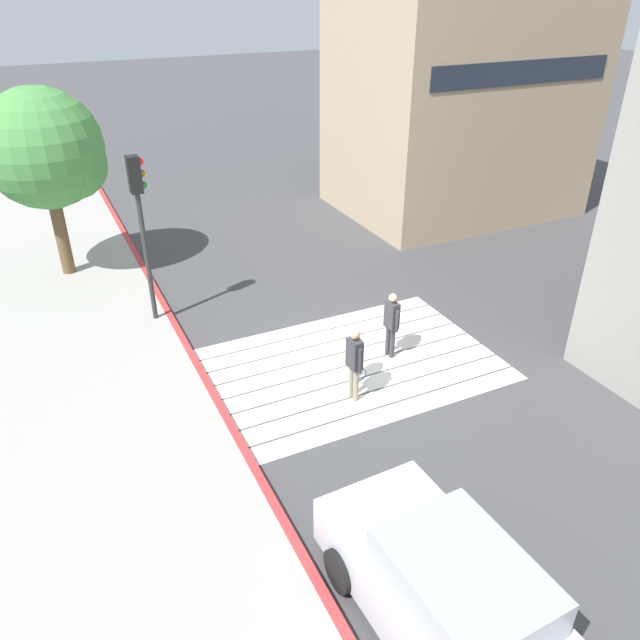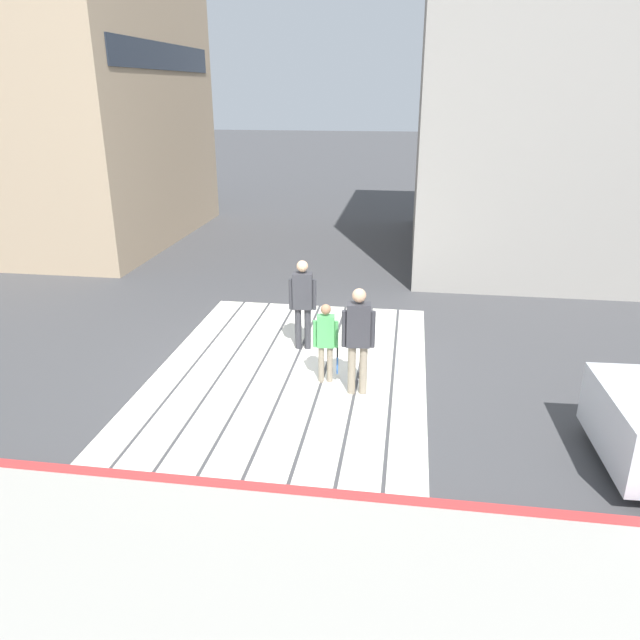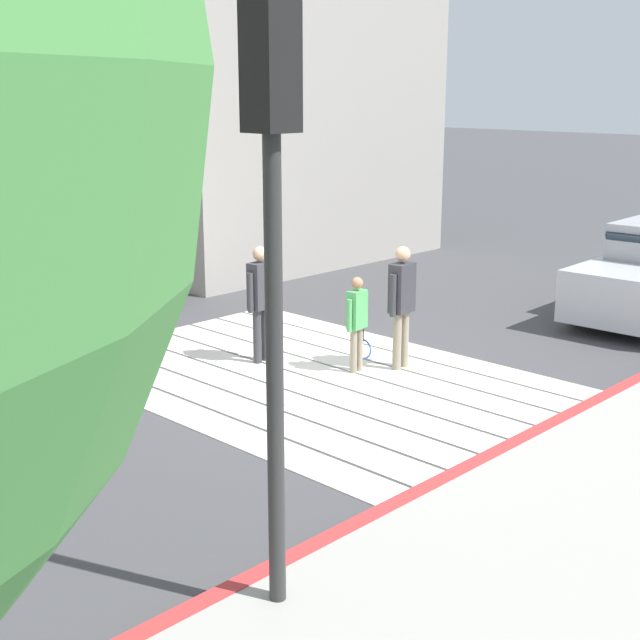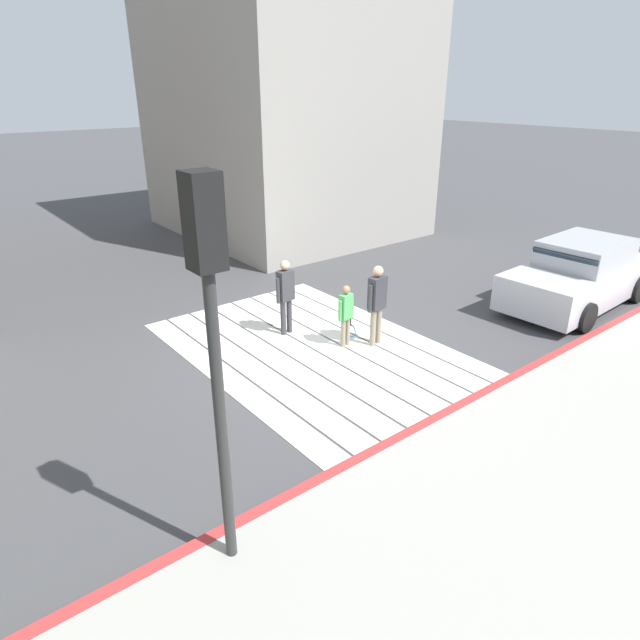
{
  "view_description": "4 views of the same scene",
  "coord_description": "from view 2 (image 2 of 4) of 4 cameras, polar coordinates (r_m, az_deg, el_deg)",
  "views": [
    {
      "loc": [
        -5.76,
        -10.23,
        7.79
      ],
      "look_at": [
        -0.61,
        0.46,
        1.08
      ],
      "focal_mm": 34.55,
      "sensor_mm": 36.0,
      "label": 1
    },
    {
      "loc": [
        -8.82,
        -1.79,
        4.32
      ],
      "look_at": [
        0.08,
        -0.47,
        0.89
      ],
      "focal_mm": 34.14,
      "sensor_mm": 36.0,
      "label": 2
    },
    {
      "loc": [
        -7.75,
        7.77,
        3.68
      ],
      "look_at": [
        -0.05,
        -0.16,
        0.76
      ],
      "focal_mm": 49.79,
      "sensor_mm": 36.0,
      "label": 3
    },
    {
      "loc": [
        -7.75,
        5.99,
        4.89
      ],
      "look_at": [
        -0.78,
        0.44,
        1.02
      ],
      "focal_mm": 30.77,
      "sensor_mm": 36.0,
      "label": 4
    }
  ],
  "objects": [
    {
      "name": "pedestrian_adult_lead",
      "position": [
        8.89,
        3.61,
        -1.33
      ],
      "size": [
        0.24,
        0.49,
        1.67
      ],
      "color": "gray",
      "rests_on": "ground"
    },
    {
      "name": "curb_painted",
      "position": [
        7.23,
        -7.85,
        -15.42
      ],
      "size": [
        0.16,
        40.0,
        0.13
      ],
      "primitive_type": "cube",
      "color": "#BC3333",
      "rests_on": "ground"
    },
    {
      "name": "ground_plane",
      "position": [
        9.98,
        -2.73,
        -4.82
      ],
      "size": [
        120.0,
        120.0,
        0.0
      ],
      "primitive_type": "plane",
      "color": "#424244"
    },
    {
      "name": "building_far_north",
      "position": [
        19.95,
        -22.79,
        20.41
      ],
      "size": [
        8.0,
        6.03,
        9.36
      ],
      "color": "tan",
      "rests_on": "ground"
    },
    {
      "name": "building_far_south",
      "position": [
        17.69,
        21.76,
        20.9
      ],
      "size": [
        8.0,
        7.04,
        9.5
      ],
      "color": "gray",
      "rests_on": "ground"
    },
    {
      "name": "crosswalk_stripes",
      "position": [
        9.98,
        -2.73,
        -4.78
      ],
      "size": [
        6.4,
        4.35,
        0.01
      ],
      "color": "silver",
      "rests_on": "ground"
    },
    {
      "name": "pedestrian_adult_trailing",
      "position": [
        10.48,
        -1.64,
        2.02
      ],
      "size": [
        0.24,
        0.47,
        1.61
      ],
      "color": "#333338",
      "rests_on": "ground"
    },
    {
      "name": "pedestrian_child_with_racket",
      "position": [
        9.33,
        0.59,
        -1.8
      ],
      "size": [
        0.29,
        0.4,
        1.29
      ],
      "color": "gray",
      "rests_on": "ground"
    }
  ]
}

